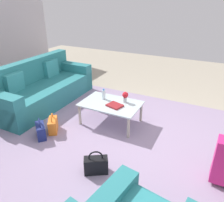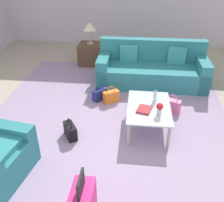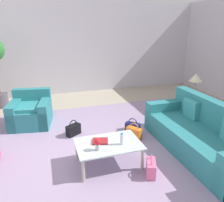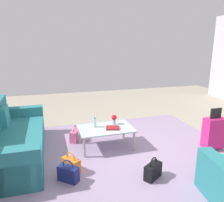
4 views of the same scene
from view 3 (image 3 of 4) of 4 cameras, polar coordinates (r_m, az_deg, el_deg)
The scene contains 15 objects.
ground_plane at distance 4.25m, azimuth -8.24°, elevation -13.29°, with size 12.00×12.00×0.00m, color #A89E89.
wall_back at distance 7.68m, azimuth -14.12°, elevation 13.15°, with size 10.24×0.12×3.10m, color silver.
area_rug at distance 4.53m, azimuth -1.06°, elevation -10.86°, with size 5.20×4.40×0.01m, color #9984A3.
couch at distance 4.47m, azimuth 22.46°, elevation -8.37°, with size 0.99×2.41×0.94m.
armchair at distance 5.60m, azimuth -20.33°, elevation -2.82°, with size 1.03×1.05×0.80m.
coffee_table at distance 3.72m, azimuth -0.95°, elevation -11.60°, with size 1.08×0.71×0.41m.
water_bottle at distance 3.62m, azimuth 2.58°, elevation -9.93°, with size 0.06×0.06×0.20m.
coffee_table_book at distance 3.73m, azimuth -3.11°, elevation -10.44°, with size 0.26×0.21×0.03m, color maroon.
flower_vase at distance 3.46m, azimuth -3.79°, elevation -10.90°, with size 0.11×0.11×0.21m.
side_table at distance 6.21m, azimuth 20.28°, elevation -0.86°, with size 0.61×0.61×0.55m, color #513823.
table_lamp at distance 6.02m, azimuth 21.05°, elevation 5.56°, with size 0.33×0.33×0.56m.
handbag_orange at distance 4.67m, azimuth 5.77°, elevation -8.27°, with size 0.30×0.34×0.36m.
handbag_pink at distance 3.67m, azimuth 10.14°, elevation -16.77°, with size 0.26×0.35×0.36m.
handbag_navy at distance 4.88m, azimuth 5.39°, elevation -6.96°, with size 0.33×0.32×0.36m.
handbag_black at distance 4.85m, azimuth -10.05°, elevation -7.38°, with size 0.35×0.29×0.36m.
Camera 3 is at (-0.51, -3.57, 2.26)m, focal length 35.00 mm.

